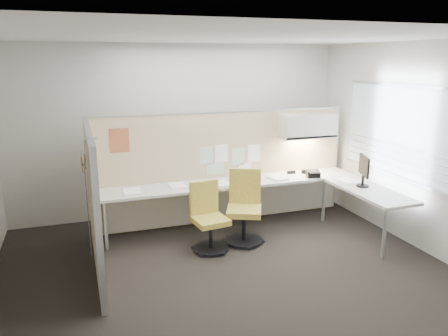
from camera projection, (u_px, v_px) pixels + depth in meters
name	position (u px, v px, depth m)	size (l,w,h in m)	color
floor	(224.00, 268.00, 5.51)	(5.50, 4.50, 0.01)	black
ceiling	(224.00, 36.00, 4.82)	(5.50, 4.50, 0.01)	white
wall_back	(180.00, 131.00, 7.23)	(5.50, 0.02, 2.80)	beige
wall_front	(327.00, 227.00, 3.10)	(5.50, 0.02, 2.80)	beige
wall_right	(412.00, 145.00, 6.03)	(0.02, 4.50, 2.80)	beige
window_pane	(411.00, 134.00, 5.99)	(0.01, 2.80, 1.30)	#929FAA
partition_back	(224.00, 168.00, 6.93)	(4.10, 0.06, 1.75)	#C6B189
partition_left	(93.00, 202.00, 5.28)	(0.06, 2.20, 1.75)	#C6B189
desk	(257.00, 190.00, 6.69)	(4.00, 2.07, 0.73)	beige
overhead_bin	(307.00, 126.00, 7.01)	(0.90, 0.36, 0.38)	beige
task_light_strip	(307.00, 139.00, 7.06)	(0.60, 0.06, 0.02)	#FFEABF
pinned_papers	(229.00, 158.00, 6.89)	(1.01, 0.00, 0.47)	#8CBF8C
poster	(119.00, 140.00, 6.26)	(0.28, 0.00, 0.35)	orange
chair_left	(208.00, 219.00, 5.96)	(0.49, 0.51, 0.93)	black
chair_right	(244.00, 209.00, 6.22)	(0.63, 0.64, 1.02)	black
monitor	(364.00, 169.00, 6.36)	(0.18, 0.42, 0.46)	black
phone	(313.00, 174.00, 6.92)	(0.25, 0.24, 0.12)	black
stapler	(291.00, 172.00, 7.13)	(0.14, 0.04, 0.05)	black
tape_dispenser	(305.00, 172.00, 7.15)	(0.10, 0.06, 0.06)	black
coat_hook	(84.00, 172.00, 4.50)	(0.18, 0.41, 1.25)	silver
paper_stack_0	(132.00, 192.00, 6.12)	(0.23, 0.30, 0.03)	white
paper_stack_1	(177.00, 185.00, 6.45)	(0.23, 0.30, 0.02)	white
paper_stack_2	(222.00, 184.00, 6.49)	(0.23, 0.30, 0.03)	white
paper_stack_3	(243.00, 179.00, 6.80)	(0.23, 0.30, 0.02)	white
paper_stack_4	(277.00, 178.00, 6.83)	(0.23, 0.30, 0.03)	white
paper_stack_5	(348.00, 181.00, 6.69)	(0.23, 0.30, 0.02)	white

